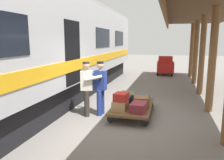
# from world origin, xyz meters

# --- Properties ---
(ground_plane) EXTENTS (60.00, 60.00, 0.00)m
(ground_plane) POSITION_xyz_m (0.00, 0.00, 0.00)
(ground_plane) COLOR slate
(platform_canopy) EXTENTS (3.20, 18.10, 3.56)m
(platform_canopy) POSITION_xyz_m (-2.27, 0.00, 3.22)
(platform_canopy) COLOR brown
(platform_canopy) RESTS_ON ground_plane
(train_car) EXTENTS (3.02, 18.65, 4.00)m
(train_car) POSITION_xyz_m (3.46, 0.00, 2.06)
(train_car) COLOR #B7BABF
(train_car) RESTS_ON ground_plane
(luggage_cart) EXTENTS (1.20, 2.18, 0.31)m
(luggage_cart) POSITION_xyz_m (0.08, -0.26, 0.27)
(luggage_cart) COLOR brown
(luggage_cart) RESTS_ON ground_plane
(suitcase_olive_duffel) EXTENTS (0.53, 0.61, 0.25)m
(suitcase_olive_duffel) POSITION_xyz_m (0.35, -0.86, 0.44)
(suitcase_olive_duffel) COLOR brown
(suitcase_olive_duffel) RESTS_ON luggage_cart
(suitcase_brown_leather) EXTENTS (0.51, 0.55, 0.29)m
(suitcase_brown_leather) POSITION_xyz_m (-0.19, -0.26, 0.46)
(suitcase_brown_leather) COLOR brown
(suitcase_brown_leather) RESTS_ON luggage_cart
(suitcase_burgundy_valise) EXTENTS (0.47, 0.63, 0.26)m
(suitcase_burgundy_valise) POSITION_xyz_m (-0.19, 0.33, 0.44)
(suitcase_burgundy_valise) COLOR maroon
(suitcase_burgundy_valise) RESTS_ON luggage_cart
(suitcase_tan_vintage) EXTENTS (0.45, 0.49, 0.28)m
(suitcase_tan_vintage) POSITION_xyz_m (0.35, 0.33, 0.46)
(suitcase_tan_vintage) COLOR tan
(suitcase_tan_vintage) RESTS_ON luggage_cart
(suitcase_slate_roller) EXTENTS (0.39, 0.45, 0.18)m
(suitcase_slate_roller) POSITION_xyz_m (-0.19, -0.86, 0.40)
(suitcase_slate_roller) COLOR #4C515B
(suitcase_slate_roller) RESTS_ON luggage_cart
(suitcase_navy_fabric) EXTENTS (0.40, 0.55, 0.27)m
(suitcase_navy_fabric) POSITION_xyz_m (0.35, -0.26, 0.45)
(suitcase_navy_fabric) COLOR navy
(suitcase_navy_fabric) RESTS_ON luggage_cart
(suitcase_red_plastic) EXTENTS (0.42, 0.46, 0.24)m
(suitcase_red_plastic) POSITION_xyz_m (0.32, 0.34, 0.72)
(suitcase_red_plastic) COLOR #AD231E
(suitcase_red_plastic) RESTS_ON suitcase_tan_vintage
(porter_in_overalls) EXTENTS (0.70, 0.48, 1.70)m
(porter_in_overalls) POSITION_xyz_m (1.08, -0.01, 0.93)
(porter_in_overalls) COLOR navy
(porter_in_overalls) RESTS_ON ground_plane
(porter_by_door) EXTENTS (0.73, 0.57, 1.70)m
(porter_by_door) POSITION_xyz_m (1.44, 0.17, 0.93)
(porter_by_door) COLOR #332D28
(porter_by_door) RESTS_ON ground_plane
(baggage_tug) EXTENTS (1.17, 1.74, 1.30)m
(baggage_tug) POSITION_xyz_m (-0.72, -9.02, 0.63)
(baggage_tug) COLOR #B21E19
(baggage_tug) RESTS_ON ground_plane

